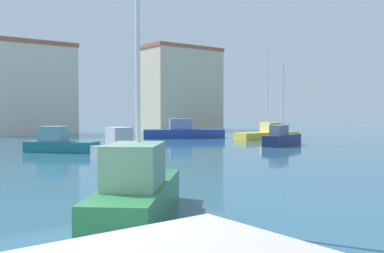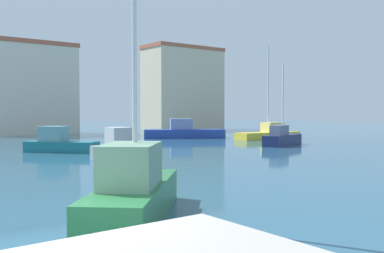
{
  "view_description": "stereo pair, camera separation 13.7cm",
  "coord_description": "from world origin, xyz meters",
  "px_view_note": "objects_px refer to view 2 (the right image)",
  "views": [
    {
      "loc": [
        -2.66,
        -7.14,
        2.76
      ],
      "look_at": [
        16.6,
        17.72,
        1.63
      ],
      "focal_mm": 41.46,
      "sensor_mm": 36.0,
      "label": 1
    },
    {
      "loc": [
        -2.55,
        -7.23,
        2.76
      ],
      "look_at": [
        16.6,
        17.72,
        1.63
      ],
      "focal_mm": 41.46,
      "sensor_mm": 36.0,
      "label": 2
    }
  ],
  "objects_px": {
    "sailboat_green_outer_mooring": "(134,191)",
    "sailboat_navy_behind_lamppost": "(282,138)",
    "sailboat_yellow_distant_east": "(269,133)",
    "motorboat_grey_near_pier": "(116,151)",
    "motorboat_teal_mid_harbor": "(59,143)",
    "motorboat_blue_far_left": "(183,132)"
  },
  "relations": [
    {
      "from": "motorboat_grey_near_pier",
      "to": "sailboat_green_outer_mooring",
      "type": "xyz_separation_m",
      "value": [
        -5.39,
        -11.19,
        0.12
      ]
    },
    {
      "from": "motorboat_blue_far_left",
      "to": "sailboat_navy_behind_lamppost",
      "type": "height_order",
      "value": "sailboat_navy_behind_lamppost"
    },
    {
      "from": "motorboat_grey_near_pier",
      "to": "motorboat_teal_mid_harbor",
      "type": "xyz_separation_m",
      "value": [
        -0.06,
        7.9,
        -0.02
      ]
    },
    {
      "from": "sailboat_green_outer_mooring",
      "to": "sailboat_yellow_distant_east",
      "type": "distance_m",
      "value": 33.44
    },
    {
      "from": "sailboat_yellow_distant_east",
      "to": "motorboat_teal_mid_harbor",
      "type": "bearing_deg",
      "value": -177.39
    },
    {
      "from": "motorboat_blue_far_left",
      "to": "sailboat_navy_behind_lamppost",
      "type": "xyz_separation_m",
      "value": [
        0.49,
        -12.5,
        -0.04
      ]
    },
    {
      "from": "sailboat_green_outer_mooring",
      "to": "motorboat_grey_near_pier",
      "type": "bearing_deg",
      "value": 64.27
    },
    {
      "from": "sailboat_green_outer_mooring",
      "to": "motorboat_teal_mid_harbor",
      "type": "height_order",
      "value": "sailboat_green_outer_mooring"
    },
    {
      "from": "motorboat_blue_far_left",
      "to": "motorboat_teal_mid_harbor",
      "type": "bearing_deg",
      "value": -155.35
    },
    {
      "from": "motorboat_teal_mid_harbor",
      "to": "sailboat_green_outer_mooring",
      "type": "bearing_deg",
      "value": -105.6
    },
    {
      "from": "sailboat_green_outer_mooring",
      "to": "sailboat_navy_behind_lamppost",
      "type": "bearing_deg",
      "value": 32.71
    },
    {
      "from": "motorboat_grey_near_pier",
      "to": "sailboat_yellow_distant_east",
      "type": "xyz_separation_m",
      "value": [
        21.36,
        8.88,
        -0.06
      ]
    },
    {
      "from": "motorboat_blue_far_left",
      "to": "sailboat_navy_behind_lamppost",
      "type": "bearing_deg",
      "value": -87.78
    },
    {
      "from": "sailboat_navy_behind_lamppost",
      "to": "motorboat_blue_far_left",
      "type": "bearing_deg",
      "value": 92.22
    },
    {
      "from": "motorboat_teal_mid_harbor",
      "to": "sailboat_yellow_distant_east",
      "type": "xyz_separation_m",
      "value": [
        21.42,
        0.98,
        -0.03
      ]
    },
    {
      "from": "motorboat_teal_mid_harbor",
      "to": "motorboat_grey_near_pier",
      "type": "bearing_deg",
      "value": -89.55
    },
    {
      "from": "sailboat_navy_behind_lamppost",
      "to": "motorboat_grey_near_pier",
      "type": "bearing_deg",
      "value": -170.97
    },
    {
      "from": "sailboat_green_outer_mooring",
      "to": "motorboat_teal_mid_harbor",
      "type": "xyz_separation_m",
      "value": [
        5.33,
        19.09,
        -0.14
      ]
    },
    {
      "from": "motorboat_grey_near_pier",
      "to": "sailboat_yellow_distant_east",
      "type": "bearing_deg",
      "value": 22.57
    },
    {
      "from": "motorboat_blue_far_left",
      "to": "motorboat_teal_mid_harbor",
      "type": "relative_size",
      "value": 1.72
    },
    {
      "from": "motorboat_teal_mid_harbor",
      "to": "sailboat_yellow_distant_east",
      "type": "bearing_deg",
      "value": 2.61
    },
    {
      "from": "sailboat_navy_behind_lamppost",
      "to": "sailboat_yellow_distant_east",
      "type": "height_order",
      "value": "sailboat_yellow_distant_east"
    }
  ]
}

